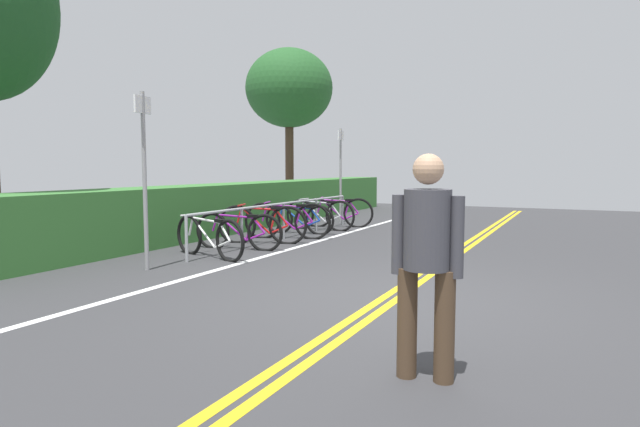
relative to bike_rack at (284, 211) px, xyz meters
name	(u,v)px	position (x,y,z in m)	size (l,w,h in m)	color
ground_plane	(390,301)	(-3.79, -3.56, -0.59)	(29.07, 13.45, 0.05)	#353538
centre_line_yellow_inner	(397,299)	(-3.79, -3.64, -0.56)	(26.16, 0.10, 0.00)	gold
centre_line_yellow_outer	(383,298)	(-3.79, -3.48, -0.56)	(26.16, 0.10, 0.00)	gold
bike_lane_stripe_white	(194,276)	(-3.79, -0.81, -0.56)	(26.16, 0.12, 0.00)	white
bike_rack	(284,211)	(0.00, 0.00, 0.00)	(6.01, 0.05, 0.74)	#9EA0A5
bicycle_0	(209,237)	(-2.49, -0.05, -0.23)	(0.62, 1.73, 0.71)	black
bicycle_1	(239,231)	(-1.58, 0.01, -0.24)	(0.46, 1.70, 0.70)	black
bicycle_2	(262,224)	(-0.76, 0.03, -0.20)	(0.64, 1.69, 0.78)	black
bicycle_3	(287,221)	(0.05, -0.06, -0.20)	(0.64, 1.74, 0.78)	black
bicycle_4	(299,219)	(0.88, 0.11, -0.24)	(0.46, 1.61, 0.68)	black
bicycle_5	(320,215)	(1.68, 0.01, -0.21)	(0.46, 1.76, 0.75)	black
bicycle_6	(338,212)	(2.42, -0.13, -0.21)	(0.65, 1.66, 0.75)	black
pedestrian	(427,253)	(-5.84, -4.50, 0.32)	(0.32, 0.49, 1.56)	#4C3826
sign_post_near	(144,165)	(-3.73, 0.08, 0.93)	(0.36, 0.09, 2.51)	gray
sign_post_far	(341,167)	(3.36, 0.23, 0.90)	(0.36, 0.06, 2.45)	gray
hedge_backdrop	(250,205)	(1.50, 1.80, -0.02)	(14.96, 1.05, 1.08)	#387533
tree_mid	(289,89)	(7.16, 3.89, 3.61)	(3.04, 3.04, 5.56)	#473323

